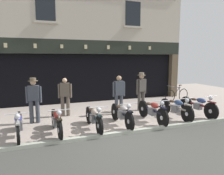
{
  "coord_description": "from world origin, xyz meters",
  "views": [
    {
      "loc": [
        -2.65,
        -5.78,
        2.39
      ],
      "look_at": [
        0.56,
        2.7,
        1.12
      ],
      "focal_mm": 33.94,
      "sensor_mm": 36.0,
      "label": 1
    }
  ],
  "objects_px": {
    "motorcycle_far_left": "(19,124)",
    "advert_board_far": "(148,71)",
    "motorcycle_center": "(122,114)",
    "motorcycle_left": "(57,121)",
    "shopkeeper_center": "(65,95)",
    "leaning_bicycle": "(177,95)",
    "motorcycle_far_right": "(198,105)",
    "motorcycle_center_right": "(152,110)",
    "assistant_far_right": "(141,89)",
    "motorcycle_right": "(176,107)",
    "motorcycle_center_left": "(94,117)",
    "advert_board_near": "(129,72)",
    "salesman_right": "(119,93)",
    "salesman_left": "(34,98)"
  },
  "relations": [
    {
      "from": "motorcycle_far_left",
      "to": "advert_board_far",
      "type": "xyz_separation_m",
      "value": [
        6.98,
        4.42,
        1.18
      ]
    },
    {
      "from": "advert_board_far",
      "to": "motorcycle_center",
      "type": "bearing_deg",
      "value": -129.0
    },
    {
      "from": "motorcycle_far_left",
      "to": "advert_board_far",
      "type": "relative_size",
      "value": 1.83
    },
    {
      "from": "motorcycle_left",
      "to": "shopkeeper_center",
      "type": "xyz_separation_m",
      "value": [
        0.57,
        2.01,
        0.45
      ]
    },
    {
      "from": "advert_board_far",
      "to": "leaning_bicycle",
      "type": "height_order",
      "value": "advert_board_far"
    },
    {
      "from": "motorcycle_far_right",
      "to": "shopkeeper_center",
      "type": "xyz_separation_m",
      "value": [
        -5.18,
        1.89,
        0.43
      ]
    },
    {
      "from": "motorcycle_center_right",
      "to": "assistant_far_right",
      "type": "height_order",
      "value": "assistant_far_right"
    },
    {
      "from": "motorcycle_left",
      "to": "advert_board_far",
      "type": "relative_size",
      "value": 1.74
    },
    {
      "from": "leaning_bicycle",
      "to": "motorcycle_far_left",
      "type": "bearing_deg",
      "value": 98.65
    },
    {
      "from": "motorcycle_left",
      "to": "advert_board_far",
      "type": "distance_m",
      "value": 7.52
    },
    {
      "from": "motorcycle_far_left",
      "to": "assistant_far_right",
      "type": "relative_size",
      "value": 1.18
    },
    {
      "from": "leaning_bicycle",
      "to": "motorcycle_center_right",
      "type": "bearing_deg",
      "value": 120.11
    },
    {
      "from": "advert_board_far",
      "to": "assistant_far_right",
      "type": "bearing_deg",
      "value": -124.85
    },
    {
      "from": "motorcycle_far_left",
      "to": "motorcycle_center",
      "type": "height_order",
      "value": "motorcycle_center"
    },
    {
      "from": "motorcycle_center",
      "to": "motorcycle_right",
      "type": "height_order",
      "value": "motorcycle_right"
    },
    {
      "from": "motorcycle_center_left",
      "to": "shopkeeper_center",
      "type": "bearing_deg",
      "value": -71.68
    },
    {
      "from": "motorcycle_right",
      "to": "motorcycle_far_right",
      "type": "bearing_deg",
      "value": 178.68
    },
    {
      "from": "motorcycle_far_left",
      "to": "assistant_far_right",
      "type": "xyz_separation_m",
      "value": [
        5.07,
        1.67,
        0.56
      ]
    },
    {
      "from": "motorcycle_far_left",
      "to": "advert_board_near",
      "type": "bearing_deg",
      "value": -144.17
    },
    {
      "from": "motorcycle_far_left",
      "to": "salesman_right",
      "type": "bearing_deg",
      "value": -161.61
    },
    {
      "from": "assistant_far_right",
      "to": "leaning_bicycle",
      "type": "relative_size",
      "value": 1.01
    },
    {
      "from": "motorcycle_left",
      "to": "motorcycle_right",
      "type": "distance_m",
      "value": 4.65
    },
    {
      "from": "salesman_left",
      "to": "motorcycle_far_left",
      "type": "bearing_deg",
      "value": 80.23
    },
    {
      "from": "salesman_left",
      "to": "leaning_bicycle",
      "type": "distance_m",
      "value": 7.53
    },
    {
      "from": "motorcycle_far_left",
      "to": "advert_board_far",
      "type": "distance_m",
      "value": 8.35
    },
    {
      "from": "advert_board_near",
      "to": "shopkeeper_center",
      "type": "bearing_deg",
      "value": -148.33
    },
    {
      "from": "motorcycle_left",
      "to": "salesman_left",
      "type": "xyz_separation_m",
      "value": [
        -0.63,
        1.45,
        0.51
      ]
    },
    {
      "from": "assistant_far_right",
      "to": "shopkeeper_center",
      "type": "bearing_deg",
      "value": -15.76
    },
    {
      "from": "motorcycle_center",
      "to": "shopkeeper_center",
      "type": "relative_size",
      "value": 1.26
    },
    {
      "from": "motorcycle_center_right",
      "to": "salesman_right",
      "type": "height_order",
      "value": "salesman_right"
    },
    {
      "from": "motorcycle_left",
      "to": "motorcycle_right",
      "type": "height_order",
      "value": "motorcycle_right"
    },
    {
      "from": "motorcycle_far_left",
      "to": "motorcycle_far_right",
      "type": "xyz_separation_m",
      "value": [
        6.85,
        0.02,
        0.02
      ]
    },
    {
      "from": "motorcycle_left",
      "to": "salesman_left",
      "type": "relative_size",
      "value": 1.16
    },
    {
      "from": "assistant_far_right",
      "to": "advert_board_far",
      "type": "relative_size",
      "value": 1.55
    },
    {
      "from": "motorcycle_center_left",
      "to": "advert_board_near",
      "type": "distance_m",
      "value": 5.8
    },
    {
      "from": "salesman_right",
      "to": "motorcycle_left",
      "type": "bearing_deg",
      "value": 29.0
    },
    {
      "from": "salesman_left",
      "to": "assistant_far_right",
      "type": "height_order",
      "value": "assistant_far_right"
    },
    {
      "from": "motorcycle_center_right",
      "to": "leaning_bicycle",
      "type": "relative_size",
      "value": 1.21
    },
    {
      "from": "leaning_bicycle",
      "to": "salesman_right",
      "type": "bearing_deg",
      "value": 97.49
    },
    {
      "from": "motorcycle_center_left",
      "to": "assistant_far_right",
      "type": "bearing_deg",
      "value": -146.69
    },
    {
      "from": "motorcycle_center_left",
      "to": "advert_board_far",
      "type": "bearing_deg",
      "value": -135.37
    },
    {
      "from": "shopkeeper_center",
      "to": "advert_board_far",
      "type": "height_order",
      "value": "advert_board_far"
    },
    {
      "from": "motorcycle_center",
      "to": "motorcycle_far_right",
      "type": "relative_size",
      "value": 0.96
    },
    {
      "from": "motorcycle_far_right",
      "to": "advert_board_near",
      "type": "xyz_separation_m",
      "value": [
        -1.11,
        4.4,
        1.15
      ]
    },
    {
      "from": "motorcycle_far_left",
      "to": "salesman_right",
      "type": "distance_m",
      "value": 4.14
    },
    {
      "from": "shopkeeper_center",
      "to": "salesman_right",
      "type": "bearing_deg",
      "value": 177.32
    },
    {
      "from": "motorcycle_center",
      "to": "salesman_right",
      "type": "relative_size",
      "value": 1.21
    },
    {
      "from": "motorcycle_center_left",
      "to": "leaning_bicycle",
      "type": "distance_m",
      "value": 6.21
    },
    {
      "from": "motorcycle_center_left",
      "to": "motorcycle_center",
      "type": "relative_size",
      "value": 0.99
    },
    {
      "from": "motorcycle_left",
      "to": "advert_board_near",
      "type": "bearing_deg",
      "value": -137.85
    }
  ]
}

